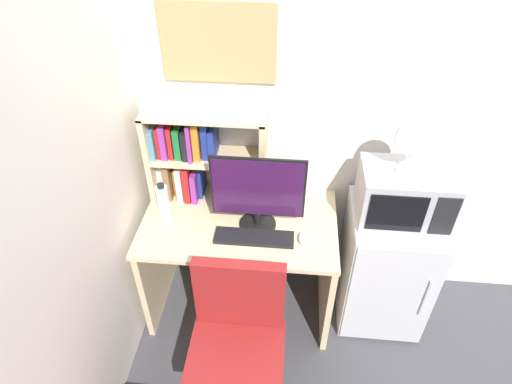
% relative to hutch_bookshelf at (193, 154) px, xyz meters
% --- Properties ---
extents(wall_back, '(6.40, 0.04, 2.60)m').
position_rel_hutch_bookshelf_xyz_m(wall_back, '(1.68, 0.13, 0.24)').
color(wall_back, silver).
rests_on(wall_back, ground_plane).
extents(desk, '(1.12, 0.68, 0.77)m').
position_rel_hutch_bookshelf_xyz_m(desk, '(0.29, -0.22, -0.54)').
color(desk, beige).
rests_on(desk, ground_plane).
extents(hutch_bookshelf, '(0.68, 0.25, 0.58)m').
position_rel_hutch_bookshelf_xyz_m(hutch_bookshelf, '(0.00, 0.00, 0.00)').
color(hutch_bookshelf, beige).
rests_on(hutch_bookshelf, desk).
extents(monitor, '(0.51, 0.21, 0.46)m').
position_rel_hutch_bookshelf_xyz_m(monitor, '(0.40, -0.25, -0.05)').
color(monitor, black).
rests_on(monitor, desk).
extents(keyboard, '(0.44, 0.12, 0.02)m').
position_rel_hutch_bookshelf_xyz_m(keyboard, '(0.39, -0.36, -0.29)').
color(keyboard, black).
rests_on(keyboard, desk).
extents(computer_mouse, '(0.05, 0.10, 0.03)m').
position_rel_hutch_bookshelf_xyz_m(computer_mouse, '(0.66, -0.34, -0.28)').
color(computer_mouse, silver).
rests_on(computer_mouse, desk).
extents(water_bottle, '(0.07, 0.07, 0.25)m').
position_rel_hutch_bookshelf_xyz_m(water_bottle, '(-0.13, -0.25, -0.18)').
color(water_bottle, silver).
rests_on(water_bottle, desk).
extents(mini_fridge, '(0.51, 0.53, 0.84)m').
position_rel_hutch_bookshelf_xyz_m(mini_fridge, '(1.19, -0.18, -0.64)').
color(mini_fridge, silver).
rests_on(mini_fridge, ground_plane).
extents(microwave, '(0.48, 0.33, 0.30)m').
position_rel_hutch_bookshelf_xyz_m(microwave, '(1.19, -0.17, -0.07)').
color(microwave, '#ADADB2').
rests_on(microwave, mini_fridge).
extents(desk_fan, '(0.20, 0.11, 0.31)m').
position_rel_hutch_bookshelf_xyz_m(desk_fan, '(1.17, -0.18, 0.26)').
color(desk_fan, silver).
rests_on(desk_fan, microwave).
extents(desk_chair, '(0.54, 0.54, 0.95)m').
position_rel_hutch_bookshelf_xyz_m(desk_chair, '(0.36, -0.87, -0.65)').
color(desk_chair, black).
rests_on(desk_chair, ground_plane).
extents(wall_corkboard, '(0.60, 0.02, 0.41)m').
position_rel_hutch_bookshelf_xyz_m(wall_corkboard, '(0.17, 0.10, 0.62)').
color(wall_corkboard, tan).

